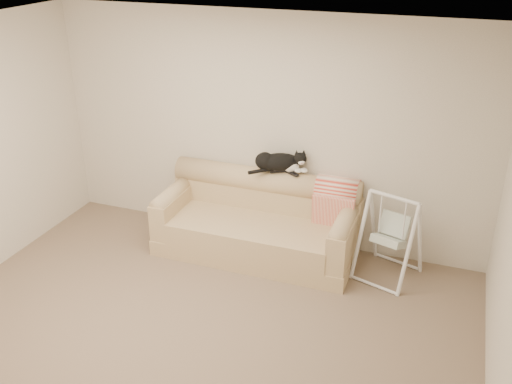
% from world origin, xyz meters
% --- Properties ---
extents(ground_plane, '(5.00, 5.00, 0.00)m').
position_xyz_m(ground_plane, '(0.00, 0.00, 0.00)').
color(ground_plane, '#7E6653').
rests_on(ground_plane, ground).
extents(room_shell, '(5.04, 4.04, 2.60)m').
position_xyz_m(room_shell, '(0.00, 0.00, 1.53)').
color(room_shell, beige).
rests_on(room_shell, ground).
extents(sofa, '(2.20, 0.93, 0.90)m').
position_xyz_m(sofa, '(0.05, 1.62, 0.35)').
color(sofa, tan).
rests_on(sofa, ground).
extents(remote_a, '(0.18, 0.14, 0.03)m').
position_xyz_m(remote_a, '(0.20, 1.84, 0.91)').
color(remote_a, black).
rests_on(remote_a, sofa).
extents(remote_b, '(0.17, 0.13, 0.02)m').
position_xyz_m(remote_b, '(0.37, 1.84, 0.91)').
color(remote_b, black).
rests_on(remote_b, sofa).
extents(tuxedo_cat, '(0.62, 0.45, 0.26)m').
position_xyz_m(tuxedo_cat, '(0.21, 1.84, 1.02)').
color(tuxedo_cat, black).
rests_on(tuxedo_cat, sofa).
extents(throw_blanket, '(0.45, 0.38, 0.58)m').
position_xyz_m(throw_blanket, '(0.87, 1.84, 0.72)').
color(throw_blanket, red).
rests_on(throw_blanket, sofa).
extents(baby_swing, '(0.72, 0.75, 0.94)m').
position_xyz_m(baby_swing, '(1.50, 1.61, 0.47)').
color(baby_swing, white).
rests_on(baby_swing, ground).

